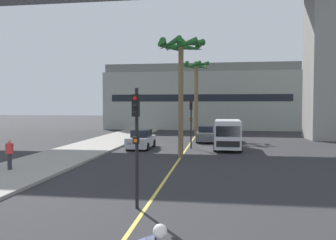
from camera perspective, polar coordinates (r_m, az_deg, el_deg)
sidewalk_left at (r=21.98m, az=-20.48°, el=-6.89°), size 4.80×80.00×0.15m
lane_stripe_center at (r=27.36m, az=2.98°, el=-5.05°), size 0.14×56.00×0.01m
pier_building_backdrop at (r=52.33m, az=5.49°, el=3.77°), size 28.47×8.04×9.63m
car_queue_front at (r=33.60m, az=6.35°, el=-2.42°), size 1.93×4.15×1.56m
car_queue_second at (r=28.33m, az=-4.52°, el=-3.34°), size 1.89×4.13×1.56m
car_queue_third at (r=34.81m, az=9.83°, el=-2.27°), size 1.91×4.14×1.56m
delivery_van at (r=27.95m, az=10.00°, el=-2.28°), size 2.25×5.29×2.36m
traffic_light_median_near at (r=11.73m, az=-5.36°, el=-1.88°), size 0.24×0.37×4.20m
traffic_light_median_far at (r=28.07m, az=3.90°, el=0.69°), size 0.24×0.37×4.20m
palm_tree_near_median at (r=23.34m, az=2.26°, el=10.43°), size 3.35×3.37×8.13m
palm_tree_mid_median at (r=39.83m, az=4.76°, el=6.82°), size 3.32×3.37×8.71m
pedestrian_near_crosswalk at (r=20.13m, az=-25.11°, el=-5.18°), size 0.34×0.22×1.62m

